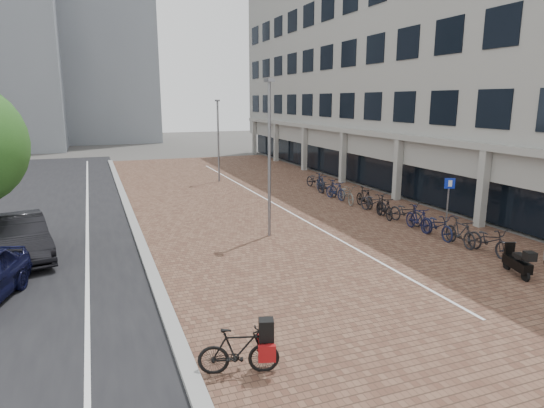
# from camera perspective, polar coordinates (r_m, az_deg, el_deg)

# --- Properties ---
(ground) EXTENTS (140.00, 140.00, 0.00)m
(ground) POSITION_cam_1_polar(r_m,az_deg,el_deg) (14.06, 8.91, -10.15)
(ground) COLOR #474442
(ground) RESTS_ON ground
(plaza_brick) EXTENTS (14.50, 42.00, 0.04)m
(plaza_brick) POSITION_cam_1_polar(r_m,az_deg,el_deg) (25.32, -0.62, 0.23)
(plaza_brick) COLOR brown
(plaza_brick) RESTS_ON ground
(street_asphalt) EXTENTS (8.00, 50.00, 0.03)m
(street_asphalt) POSITION_cam_1_polar(r_m,az_deg,el_deg) (23.94, -26.16, -1.79)
(street_asphalt) COLOR black
(street_asphalt) RESTS_ON ground
(curb) EXTENTS (0.35, 42.00, 0.14)m
(curb) POSITION_cam_1_polar(r_m,az_deg,el_deg) (23.85, -16.84, -0.93)
(curb) COLOR gray
(curb) RESTS_ON ground
(lane_line) EXTENTS (0.12, 44.00, 0.00)m
(lane_line) POSITION_cam_1_polar(r_m,az_deg,el_deg) (23.82, -21.38, -1.39)
(lane_line) COLOR white
(lane_line) RESTS_ON street_asphalt
(parking_line) EXTENTS (0.10, 30.00, 0.00)m
(parking_line) POSITION_cam_1_polar(r_m,az_deg,el_deg) (25.38, -0.20, 0.32)
(parking_line) COLOR white
(parking_line) RESTS_ON plaza_brick
(office_building) EXTENTS (8.40, 40.00, 15.00)m
(office_building) POSITION_cam_1_polar(r_m,az_deg,el_deg) (33.64, 15.41, 17.27)
(office_building) COLOR gray
(office_building) RESTS_ON ground
(bg_towers) EXTENTS (33.00, 23.00, 32.00)m
(bg_towers) POSITION_cam_1_polar(r_m,az_deg,el_deg) (61.25, -29.74, 18.96)
(bg_towers) COLOR gray
(bg_towers) RESTS_ON ground
(car_dark) EXTENTS (2.56, 4.80, 1.50)m
(car_dark) POSITION_cam_1_polar(r_m,az_deg,el_deg) (18.42, -28.10, -3.57)
(car_dark) COLOR black
(car_dark) RESTS_ON ground
(hero_bike) EXTENTS (1.70, 0.90, 1.15)m
(hero_bike) POSITION_cam_1_polar(r_m,az_deg,el_deg) (9.83, -4.05, -17.19)
(hero_bike) COLOR black
(hero_bike) RESTS_ON ground
(scooter_mid) EXTENTS (0.83, 1.47, 0.97)m
(scooter_mid) POSITION_cam_1_polar(r_m,az_deg,el_deg) (16.59, 27.48, -6.12)
(scooter_mid) COLOR black
(scooter_mid) RESTS_ON ground
(parking_sign) EXTENTS (0.44, 0.17, 2.13)m
(parking_sign) POSITION_cam_1_polar(r_m,az_deg,el_deg) (21.49, 20.51, 1.01)
(parking_sign) COLOR slate
(parking_sign) RESTS_ON ground
(lamp_near) EXTENTS (0.12, 0.12, 6.09)m
(lamp_near) POSITION_cam_1_polar(r_m,az_deg,el_deg) (18.45, -0.33, 5.21)
(lamp_near) COLOR slate
(lamp_near) RESTS_ON ground
(lamp_far) EXTENTS (0.12, 0.12, 5.33)m
(lamp_far) POSITION_cam_1_polar(r_m,az_deg,el_deg) (31.54, -6.49, 7.45)
(lamp_far) COLOR slate
(lamp_far) RESTS_ON ground
(bike_row) EXTENTS (1.40, 15.81, 1.05)m
(bike_row) POSITION_cam_1_polar(r_m,az_deg,el_deg) (23.40, 12.22, 0.21)
(bike_row) COLOR black
(bike_row) RESTS_ON ground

